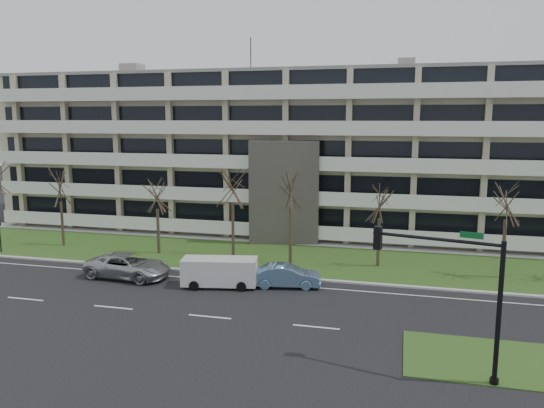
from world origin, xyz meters
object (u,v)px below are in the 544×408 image
(silver_pickup, at_px, (128,266))
(blue_sedan, at_px, (286,276))
(traffic_signal, at_px, (454,283))
(pedestrian_signal, at_px, (0,232))
(white_van, at_px, (221,270))

(silver_pickup, xyz_separation_m, blue_sedan, (11.07, 0.67, -0.09))
(silver_pickup, distance_m, blue_sedan, 11.09)
(blue_sedan, height_order, traffic_signal, traffic_signal)
(blue_sedan, distance_m, pedestrian_signal, 24.84)
(silver_pickup, distance_m, white_van, 6.89)
(blue_sedan, distance_m, white_van, 4.32)
(white_van, xyz_separation_m, traffic_signal, (13.63, -9.09, 2.99))
(white_van, xyz_separation_m, pedestrian_signal, (-20.46, 3.92, 0.58))
(silver_pickup, xyz_separation_m, white_van, (6.88, -0.31, 0.30))
(pedestrian_signal, bearing_deg, silver_pickup, -21.23)
(blue_sedan, bearing_deg, white_van, 92.24)
(silver_pickup, relative_size, blue_sedan, 1.33)
(silver_pickup, xyz_separation_m, pedestrian_signal, (-13.58, 3.61, 0.88))
(pedestrian_signal, bearing_deg, white_van, -17.20)
(traffic_signal, distance_m, pedestrian_signal, 36.57)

